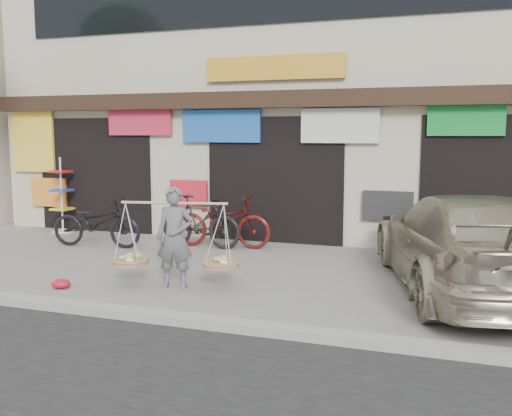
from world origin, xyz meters
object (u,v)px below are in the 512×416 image
(bike_1, at_px, (200,221))
(bike_2, at_px, (222,221))
(suv, at_px, (466,243))
(bike_0, at_px, (97,223))
(street_vendor, at_px, (175,242))
(display_rack, at_px, (62,202))

(bike_1, bearing_deg, bike_2, -66.36)
(bike_1, height_order, bike_2, bike_2)
(bike_1, distance_m, bike_2, 0.45)
(suv, bearing_deg, bike_0, -23.60)
(street_vendor, bearing_deg, bike_1, 95.44)
(bike_0, distance_m, display_rack, 2.23)
(street_vendor, distance_m, suv, 4.36)
(bike_0, relative_size, bike_1, 1.08)
(street_vendor, distance_m, bike_0, 3.75)
(bike_2, height_order, suv, suv)
(bike_0, relative_size, suv, 0.36)
(street_vendor, relative_size, bike_2, 0.94)
(street_vendor, distance_m, bike_1, 3.09)
(bike_1, bearing_deg, display_rack, 85.39)
(street_vendor, bearing_deg, bike_2, 87.25)
(bike_0, xyz_separation_m, suv, (7.17, -1.11, 0.23))
(street_vendor, relative_size, display_rack, 1.10)
(suv, bearing_deg, bike_1, -33.81)
(suv, xyz_separation_m, display_rack, (-8.99, 2.37, -0.02))
(bike_2, xyz_separation_m, display_rack, (-4.30, 0.47, 0.17))
(street_vendor, distance_m, display_rack, 5.96)
(suv, distance_m, display_rack, 9.29)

